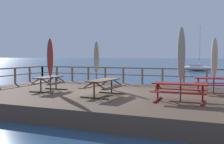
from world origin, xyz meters
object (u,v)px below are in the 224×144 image
at_px(patio_umbrella_short_front, 50,58).
at_px(sailboat_distant, 197,68).
at_px(patio_umbrella_tall_front, 214,58).
at_px(patio_umbrella_tall_mid_right, 181,54).
at_px(picnic_table_back_right, 49,81).
at_px(picnic_table_front_left, 180,88).
at_px(patio_umbrella_tall_back_right, 96,58).
at_px(picnic_table_mid_left, 103,84).
at_px(picnic_table_back_left, 213,82).

bearing_deg(patio_umbrella_short_front, sailboat_distant, 81.44).
height_order(patio_umbrella_tall_front, patio_umbrella_tall_mid_right, patio_umbrella_tall_mid_right).
xyz_separation_m(picnic_table_back_right, picnic_table_front_left, (6.88, -0.73, 0.01)).
xyz_separation_m(patio_umbrella_tall_back_right, sailboat_distant, (4.03, 31.78, -1.92)).
bearing_deg(picnic_table_front_left, patio_umbrella_tall_mid_right, -22.51).
distance_m(picnic_table_mid_left, patio_umbrella_tall_mid_right, 3.80).
bearing_deg(sailboat_distant, patio_umbrella_tall_front, -85.02).
distance_m(patio_umbrella_tall_back_right, sailboat_distant, 32.09).
distance_m(picnic_table_mid_left, patio_umbrella_short_front, 3.59).
bearing_deg(patio_umbrella_short_front, picnic_table_front_left, -6.69).
xyz_separation_m(picnic_table_back_right, patio_umbrella_tall_back_right, (1.29, 3.19, 1.21)).
height_order(picnic_table_front_left, patio_umbrella_tall_front, patio_umbrella_tall_front).
relative_size(picnic_table_back_left, patio_umbrella_tall_front, 0.68).
height_order(picnic_table_mid_left, patio_umbrella_tall_mid_right, patio_umbrella_tall_mid_right).
distance_m(picnic_table_back_right, patio_umbrella_tall_back_right, 3.65).
height_order(picnic_table_back_left, patio_umbrella_tall_front, patio_umbrella_tall_front).
relative_size(picnic_table_back_right, sailboat_distant, 0.23).
distance_m(picnic_table_front_left, patio_umbrella_tall_mid_right, 1.37).
xyz_separation_m(patio_umbrella_tall_mid_right, sailboat_distant, (-1.61, 35.72, -2.08)).
height_order(picnic_table_back_left, patio_umbrella_short_front, patio_umbrella_short_front).
bearing_deg(patio_umbrella_tall_mid_right, patio_umbrella_tall_back_right, 145.06).
bearing_deg(patio_umbrella_tall_front, sailboat_distant, 94.98).
bearing_deg(patio_umbrella_tall_back_right, picnic_table_mid_left, -60.20).
distance_m(picnic_table_back_right, patio_umbrella_tall_front, 8.61).
xyz_separation_m(picnic_table_mid_left, patio_umbrella_tall_mid_right, (3.54, -0.27, 1.37)).
relative_size(patio_umbrella_tall_front, patio_umbrella_short_front, 1.00).
distance_m(picnic_table_mid_left, picnic_table_front_left, 3.50).
relative_size(picnic_table_back_left, picnic_table_back_right, 1.05).
bearing_deg(patio_umbrella_tall_front, patio_umbrella_short_front, -163.28).
height_order(picnic_table_mid_left, picnic_table_front_left, same).
bearing_deg(patio_umbrella_tall_mid_right, picnic_table_front_left, 157.49).
height_order(picnic_table_back_left, patio_umbrella_tall_mid_right, patio_umbrella_tall_mid_right).
xyz_separation_m(picnic_table_back_right, patio_umbrella_tall_front, (8.15, 2.50, 1.23)).
bearing_deg(patio_umbrella_tall_front, picnic_table_front_left, -111.46).
bearing_deg(picnic_table_back_left, patio_umbrella_tall_front, -54.70).
height_order(picnic_table_front_left, patio_umbrella_tall_back_right, patio_umbrella_tall_back_right).
xyz_separation_m(picnic_table_mid_left, picnic_table_front_left, (3.49, -0.25, 0.00)).
bearing_deg(sailboat_distant, picnic_table_back_left, -85.08).
xyz_separation_m(picnic_table_front_left, patio_umbrella_short_front, (-6.82, 0.80, 1.21)).
relative_size(picnic_table_front_left, patio_umbrella_tall_front, 0.76).
relative_size(picnic_table_back_right, patio_umbrella_tall_front, 0.64).
bearing_deg(picnic_table_mid_left, picnic_table_back_right, 171.87).
relative_size(picnic_table_back_right, picnic_table_front_left, 0.84).
distance_m(picnic_table_mid_left, patio_umbrella_tall_front, 5.74).
relative_size(picnic_table_mid_left, sailboat_distant, 0.28).
relative_size(patio_umbrella_short_front, sailboat_distant, 0.36).
distance_m(picnic_table_mid_left, picnic_table_back_left, 5.61).
bearing_deg(picnic_table_front_left, picnic_table_mid_left, 175.93).
bearing_deg(picnic_table_mid_left, patio_umbrella_tall_front, 32.06).
distance_m(picnic_table_back_left, patio_umbrella_short_front, 8.51).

